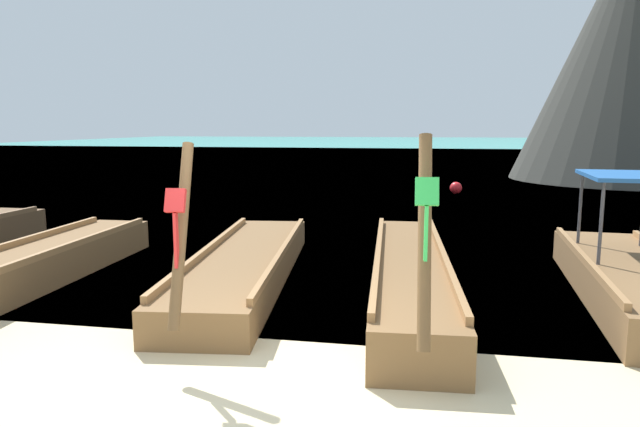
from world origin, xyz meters
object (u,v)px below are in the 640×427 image
Objects in this scene: longtail_boat_green_ribbon at (410,275)px; longtail_boat_yellow_ribbon at (35,265)px; mooring_buoy_near at (456,188)px; longtail_boat_blue_ribbon at (631,278)px; longtail_boat_red_ribbon at (246,266)px.

longtail_boat_yellow_ribbon is at bearing -175.37° from longtail_boat_green_ribbon.
mooring_buoy_near is (1.29, 13.21, -0.08)m from longtail_boat_green_ribbon.
longtail_boat_blue_ribbon is at bearing 4.95° from longtail_boat_yellow_ribbon.
longtail_boat_red_ribbon is at bearing -106.98° from mooring_buoy_near.
longtail_boat_red_ribbon is 15.41× the size of mooring_buoy_near.
longtail_boat_green_ribbon is 3.17m from longtail_boat_blue_ribbon.
longtail_boat_yellow_ribbon reaches higher than longtail_boat_green_ribbon.
longtail_boat_red_ribbon is 13.51m from mooring_buoy_near.
longtail_boat_green_ribbon reaches higher than mooring_buoy_near.
longtail_boat_red_ribbon is (3.26, 0.77, -0.04)m from longtail_boat_yellow_ribbon.
longtail_boat_green_ribbon reaches higher than longtail_boat_red_ribbon.
longtail_boat_blue_ribbon is (5.81, 0.02, 0.08)m from longtail_boat_red_ribbon.
longtail_boat_yellow_ribbon reaches higher than mooring_buoy_near.
longtail_boat_red_ribbon is 2.67m from longtail_boat_green_ribbon.
longtail_boat_green_ribbon is at bearing -174.46° from longtail_boat_blue_ribbon.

